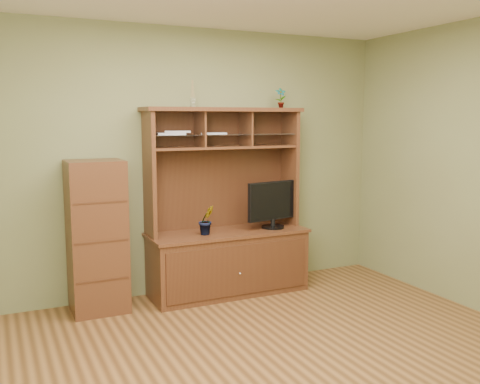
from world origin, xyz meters
TOP-DOWN VIEW (x-y plane):
  - room at (0.00, 0.00)m, footprint 4.54×4.04m
  - media_hutch at (0.35, 1.73)m, footprint 1.66×0.61m
  - monitor at (0.84, 1.65)m, footprint 0.62×0.24m
  - orchid_plant at (0.09, 1.65)m, footprint 0.18×0.15m
  - top_plant at (1.01, 1.80)m, footprint 0.13×0.10m
  - reed_diffuser at (0.02, 1.81)m, footprint 0.05×0.05m
  - magazines at (-0.05, 1.80)m, footprint 0.74×0.26m
  - side_cabinet at (-0.96, 1.75)m, footprint 0.51×0.46m

SIDE VIEW (x-z plane):
  - media_hutch at x=0.35m, z-range -0.43..1.47m
  - side_cabinet at x=-0.96m, z-range 0.00..1.41m
  - orchid_plant at x=0.09m, z-range 0.65..0.94m
  - monitor at x=0.84m, z-range 0.66..1.16m
  - room at x=0.00m, z-range -0.02..2.72m
  - magazines at x=-0.05m, z-range 1.63..1.67m
  - reed_diffuser at x=0.02m, z-range 1.87..2.13m
  - top_plant at x=1.01m, z-range 1.90..2.11m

